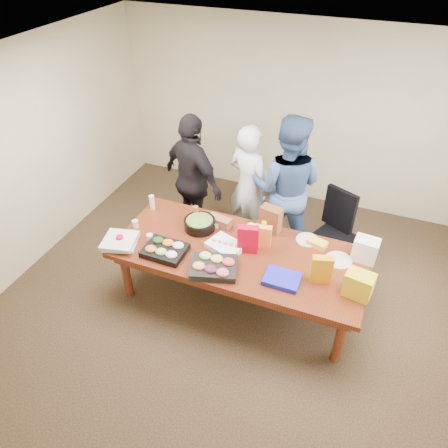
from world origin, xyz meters
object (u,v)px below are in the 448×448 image
at_px(office_chair, 334,235).
at_px(salad_bowl, 200,224).
at_px(conference_table, 239,275).
at_px(person_center, 249,186).
at_px(person_right, 286,188).
at_px(sheet_cake, 225,246).

height_order(office_chair, salad_bowl, office_chair).
bearing_deg(office_chair, salad_bowl, -127.97).
relative_size(conference_table, person_center, 1.62).
bearing_deg(office_chair, person_right, -165.56).
relative_size(conference_table, salad_bowl, 7.51).
relative_size(person_center, person_right, 0.89).
xyz_separation_m(conference_table, salad_bowl, (-0.58, 0.22, 0.44)).
height_order(office_chair, person_center, person_center).
relative_size(office_chair, sheet_cake, 2.64).
relative_size(conference_table, sheet_cake, 7.30).
xyz_separation_m(conference_table, person_right, (0.22, 1.12, 0.60)).
distance_m(office_chair, sheet_cake, 1.50).
bearing_deg(office_chair, person_center, -162.26).
height_order(conference_table, sheet_cake, sheet_cake).
relative_size(office_chair, person_right, 0.52).
xyz_separation_m(office_chair, person_right, (-0.70, 0.13, 0.47)).
height_order(office_chair, sheet_cake, office_chair).
distance_m(person_center, sheet_cake, 1.16).
xyz_separation_m(person_right, sheet_cake, (-0.38, -1.13, -0.19)).
bearing_deg(sheet_cake, person_center, 115.41).
relative_size(conference_table, office_chair, 2.76).
distance_m(person_center, salad_bowl, 0.97).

